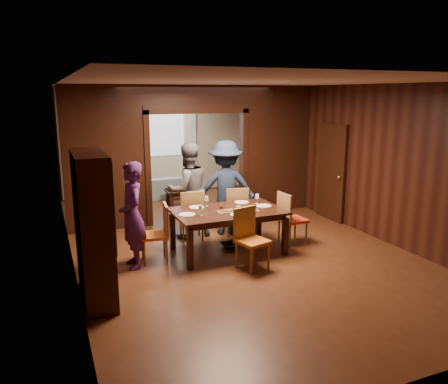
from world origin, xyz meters
name	(u,v)px	position (x,y,z in m)	size (l,w,h in m)	color
floor	(226,241)	(0.00, 0.00, 0.00)	(9.00, 9.00, 0.00)	#4E2815
ceiling	(226,83)	(0.00, 0.00, 2.90)	(5.50, 9.00, 0.02)	silver
room_walls	(193,150)	(0.00, 1.89, 1.51)	(5.52, 9.01, 2.90)	black
person_purple	(132,215)	(-1.85, -0.58, 0.85)	(0.62, 0.41, 1.70)	#461D57
person_grey	(188,190)	(-0.57, 0.54, 0.92)	(0.89, 0.69, 1.83)	#56575D
person_navy	(226,188)	(0.18, 0.45, 0.92)	(1.19, 0.69, 1.85)	#1A2641
sofa	(161,187)	(-0.25, 3.85, 0.29)	(2.01, 0.79, 0.59)	#8DA7B8
serving_bowl	(230,205)	(-0.08, -0.39, 0.80)	(0.35, 0.35, 0.09)	black
dining_table	(228,231)	(-0.20, -0.55, 0.38)	(1.87, 1.16, 0.76)	black
coffee_table	(182,198)	(0.03, 2.88, 0.20)	(0.80, 0.50, 0.40)	black
chair_left	(154,234)	(-1.49, -0.50, 0.48)	(0.44, 0.44, 0.97)	orange
chair_right	(293,218)	(1.09, -0.59, 0.48)	(0.44, 0.44, 0.97)	red
chair_far_l	(191,215)	(-0.57, 0.33, 0.48)	(0.44, 0.44, 0.97)	orange
chair_far_r	(235,210)	(0.32, 0.32, 0.48)	(0.44, 0.44, 0.97)	#D24D13
chair_near	(253,239)	(-0.13, -1.39, 0.48)	(0.44, 0.44, 0.97)	#BF5D12
hutch	(93,228)	(-2.53, -1.50, 1.00)	(0.40, 1.20, 2.00)	black
door_right	(332,172)	(2.70, 0.50, 1.05)	(0.06, 0.90, 2.10)	black
window_far	(163,132)	(0.00, 4.44, 1.70)	(1.20, 0.03, 1.30)	silver
curtain_left	(137,150)	(-0.75, 4.40, 1.25)	(0.35, 0.06, 2.40)	white
curtain_right	(190,147)	(0.75, 4.40, 1.25)	(0.35, 0.06, 2.40)	white
plate_left	(187,215)	(-0.94, -0.57, 0.77)	(0.27, 0.27, 0.01)	white
plate_far_l	(197,207)	(-0.64, -0.18, 0.77)	(0.27, 0.27, 0.01)	white
plate_far_r	(242,202)	(0.25, -0.15, 0.77)	(0.27, 0.27, 0.01)	silver
plate_right	(264,206)	(0.50, -0.54, 0.77)	(0.27, 0.27, 0.01)	white
plate_near	(238,215)	(-0.16, -0.91, 0.77)	(0.27, 0.27, 0.01)	silver
platter_a	(227,211)	(-0.26, -0.65, 0.78)	(0.30, 0.20, 0.04)	gray
platter_b	(250,210)	(0.12, -0.76, 0.78)	(0.30, 0.20, 0.04)	gray
wineglass_left	(201,210)	(-0.75, -0.70, 0.85)	(0.08, 0.08, 0.18)	silver
wineglass_far	(206,201)	(-0.44, -0.15, 0.85)	(0.08, 0.08, 0.18)	silver
wineglass_right	(257,199)	(0.47, -0.34, 0.85)	(0.08, 0.08, 0.18)	silver
tumbler	(239,210)	(-0.14, -0.87, 0.83)	(0.07, 0.07, 0.14)	white
condiment_jar	(222,208)	(-0.32, -0.56, 0.82)	(0.08, 0.08, 0.11)	#4C2C11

